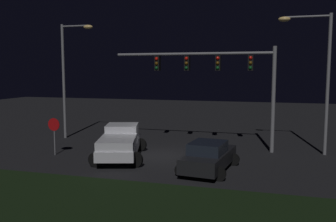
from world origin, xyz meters
The scene contains 8 objects.
ground_plane centered at (0.00, 0.00, 0.00)m, with size 80.00×80.00×0.00m, color black.
grass_median centered at (0.00, -8.66, 0.05)m, with size 23.11×6.32×0.10m, color black.
pickup_truck centered at (-2.20, -1.17, 1.00)m, with size 3.89×5.75×1.80m.
car_sedan centered at (3.20, -2.57, 0.74)m, with size 2.81×4.58×1.51m.
traffic_signal_gantry centered at (2.88, 2.69, 5.03)m, with size 10.32×0.56×6.50m.
street_lamp_left centered at (-8.23, 3.54, 5.26)m, with size 2.56×0.44×8.39m.
street_lamp_right centered at (8.69, 2.91, 5.27)m, with size 3.02×0.44×8.34m.
stop_sign centered at (-6.24, -1.65, 1.56)m, with size 0.76×0.08×2.23m.
Camera 1 is at (6.16, -20.29, 5.00)m, focal length 38.86 mm.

